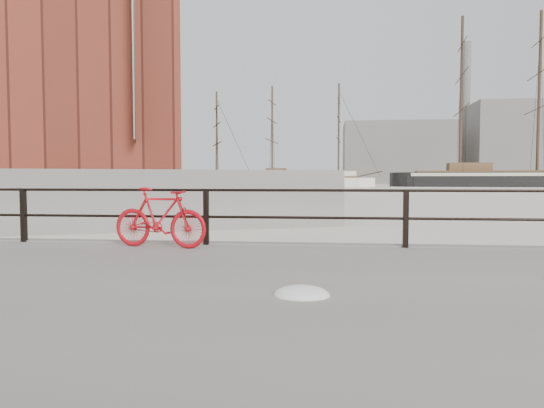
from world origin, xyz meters
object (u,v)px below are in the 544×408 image
(barque_black, at_px, (536,187))
(schooner_mid, at_px, (305,187))
(bicycle, at_px, (160,218))
(workboat_far, at_px, (54,191))
(workboat_near, at_px, (78,196))
(schooner_left, at_px, (187,188))

(barque_black, distance_m, schooner_mid, 43.13)
(bicycle, distance_m, workboat_far, 57.21)
(bicycle, relative_size, workboat_near, 0.15)
(schooner_mid, xyz_separation_m, workboat_far, (-29.49, -34.16, 0.00))
(workboat_near, bearing_deg, barque_black, 12.22)
(schooner_left, bearing_deg, barque_black, -4.78)
(barque_black, height_order, schooner_mid, barque_black)
(bicycle, relative_size, barque_black, 0.03)
(bicycle, relative_size, workboat_far, 0.16)
(schooner_mid, height_order, workboat_far, schooner_mid)
(bicycle, distance_m, schooner_mid, 82.54)
(barque_black, bearing_deg, schooner_left, -157.62)
(barque_black, distance_m, workboat_far, 82.04)
(bicycle, xyz_separation_m, workboat_near, (-18.50, 31.68, -0.87))
(schooner_mid, distance_m, workboat_far, 45.12)
(workboat_near, bearing_deg, workboat_far, 95.53)
(bicycle, height_order, schooner_mid, schooner_mid)
(bicycle, height_order, workboat_far, workboat_far)
(workboat_far, bearing_deg, schooner_left, 61.22)
(schooner_left, relative_size, workboat_far, 1.99)
(schooner_mid, distance_m, workboat_near, 53.76)
(bicycle, xyz_separation_m, barque_black, (41.84, 86.99, -0.87))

